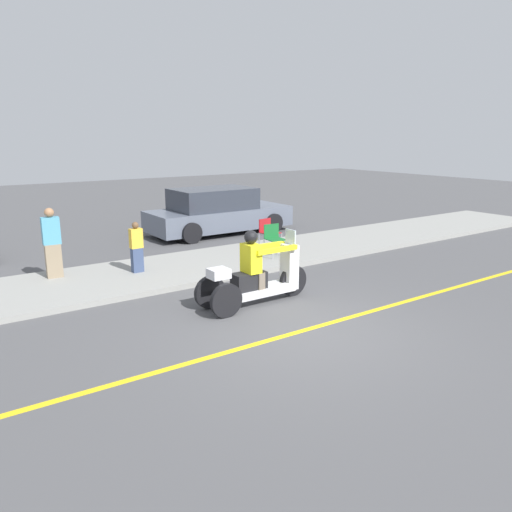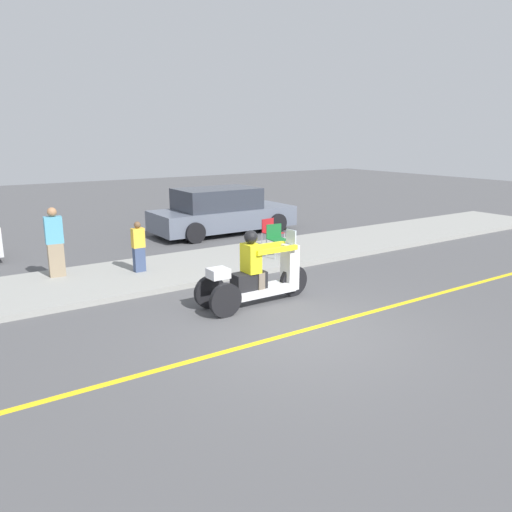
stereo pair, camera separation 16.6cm
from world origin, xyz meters
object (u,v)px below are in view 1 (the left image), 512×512
(spectator_by_tree, at_px, (52,244))
(folding_chair_curbside, at_px, (268,230))
(parked_car_lot_center, at_px, (217,212))
(spectator_with_child, at_px, (137,248))
(motorcycle_trike, at_px, (256,278))
(folding_chair_set_back, at_px, (274,237))

(spectator_by_tree, height_order, folding_chair_curbside, spectator_by_tree)
(folding_chair_curbside, xyz_separation_m, parked_car_lot_center, (0.27, 3.21, 0.09))
(spectator_with_child, xyz_separation_m, folding_chair_curbside, (3.93, 0.29, -0.06))
(motorcycle_trike, xyz_separation_m, spectator_by_tree, (-2.83, 3.76, 0.34))
(motorcycle_trike, xyz_separation_m, spectator_with_child, (-1.15, 3.12, 0.16))
(parked_car_lot_center, bearing_deg, motorcycle_trike, -114.75)
(spectator_with_child, distance_m, folding_chair_set_back, 3.57)
(folding_chair_curbside, distance_m, parked_car_lot_center, 3.22)
(spectator_by_tree, distance_m, parked_car_lot_center, 6.53)
(spectator_by_tree, bearing_deg, folding_chair_set_back, -12.48)
(spectator_with_child, bearing_deg, folding_chair_set_back, -8.16)
(motorcycle_trike, distance_m, spectator_by_tree, 4.72)
(spectator_with_child, bearing_deg, parked_car_lot_center, 39.77)
(spectator_with_child, xyz_separation_m, spectator_by_tree, (-1.67, 0.65, 0.18))
(motorcycle_trike, relative_size, spectator_with_child, 2.05)
(spectator_with_child, xyz_separation_m, parked_car_lot_center, (4.20, 3.50, 0.03))
(spectator_with_child, bearing_deg, spectator_by_tree, 158.90)
(spectator_by_tree, bearing_deg, spectator_with_child, -21.10)
(motorcycle_trike, distance_m, folding_chair_set_back, 3.54)
(motorcycle_trike, height_order, spectator_by_tree, spectator_by_tree)
(folding_chair_curbside, bearing_deg, parked_car_lot_center, 85.17)
(spectator_with_child, relative_size, parked_car_lot_center, 0.25)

